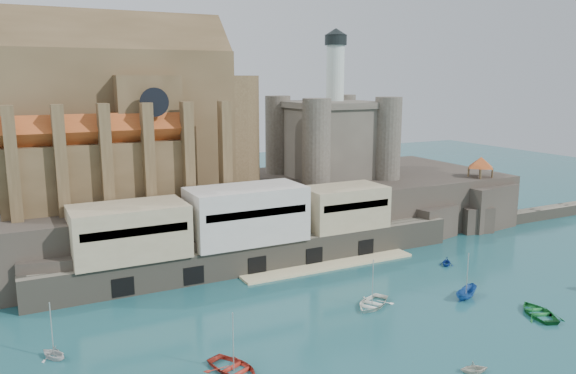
# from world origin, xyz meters

# --- Properties ---
(ground) EXTENTS (300.00, 300.00, 0.00)m
(ground) POSITION_xyz_m (0.00, 0.00, 0.00)
(ground) COLOR #184A50
(ground) RESTS_ON ground
(promontory) EXTENTS (100.00, 36.00, 10.00)m
(promontory) POSITION_xyz_m (-0.19, 39.37, 4.92)
(promontory) COLOR #29241F
(promontory) RESTS_ON ground
(quay) EXTENTS (70.00, 12.00, 13.05)m
(quay) POSITION_xyz_m (-10.19, 23.07, 6.07)
(quay) COLOR #666152
(quay) RESTS_ON ground
(church) EXTENTS (47.00, 25.93, 30.51)m
(church) POSITION_xyz_m (-24.13, 41.85, 22.13)
(church) COLOR brown
(church) RESTS_ON promontory
(castle_keep) EXTENTS (21.20, 21.20, 29.30)m
(castle_keep) POSITION_xyz_m (16.08, 41.08, 18.31)
(castle_keep) COLOR #4A443A
(castle_keep) RESTS_ON promontory
(rock_outcrop) EXTENTS (14.50, 10.50, 8.70)m
(rock_outcrop) POSITION_xyz_m (42.00, 25.84, 4.02)
(rock_outcrop) COLOR #29241F
(rock_outcrop) RESTS_ON ground
(pavilion) EXTENTS (6.40, 6.40, 5.40)m
(pavilion) POSITION_xyz_m (42.00, 26.00, 12.73)
(pavilion) COLOR brown
(pavilion) RESTS_ON rock_outcrop
(breakwater) EXTENTS (40.00, 3.00, 2.40)m
(breakwater) POSITION_xyz_m (66.00, 24.00, 0.00)
(breakwater) COLOR #666152
(breakwater) RESTS_ON ground
(boat_0) EXTENTS (4.75, 2.97, 6.43)m
(boat_0) POSITION_xyz_m (-23.77, -5.50, 0.00)
(boat_0) COLOR #B02B1D
(boat_0) RESTS_ON ground
(boat_1) EXTENTS (2.32, 2.91, 2.94)m
(boat_1) POSITION_xyz_m (-1.94, -16.94, 0.00)
(boat_1) COLOR beige
(boat_1) RESTS_ON ground
(boat_2) EXTENTS (2.37, 2.34, 4.76)m
(boat_2) POSITION_xyz_m (11.79, -1.79, 0.00)
(boat_2) COLOR #1F519C
(boat_2) RESTS_ON ground
(boat_3) EXTENTS (4.86, 2.90, 6.55)m
(boat_3) POSITION_xyz_m (15.90, -10.19, 0.00)
(boat_3) COLOR #16692C
(boat_3) RESTS_ON ground
(boat_4) EXTENTS (3.52, 3.17, 3.49)m
(boat_4) POSITION_xyz_m (-40.00, 5.77, 0.00)
(boat_4) COLOR silver
(boat_4) RESTS_ON ground
(boat_6) EXTENTS (3.58, 4.70, 6.54)m
(boat_6) POSITION_xyz_m (-1.28, 1.81, 0.00)
(boat_6) COLOR white
(boat_6) RESTS_ON ground
(boat_7) EXTENTS (2.97, 3.00, 3.04)m
(boat_7) POSITION_xyz_m (19.03, 9.91, 0.00)
(boat_7) COLOR navy
(boat_7) RESTS_ON ground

